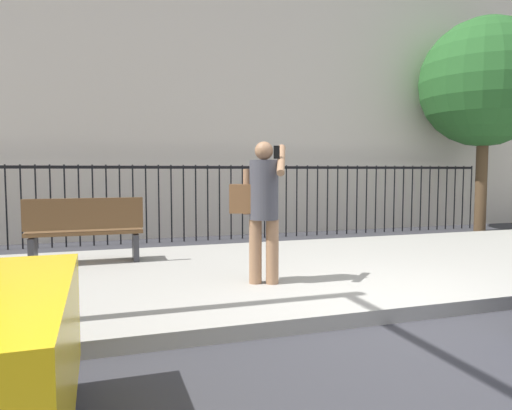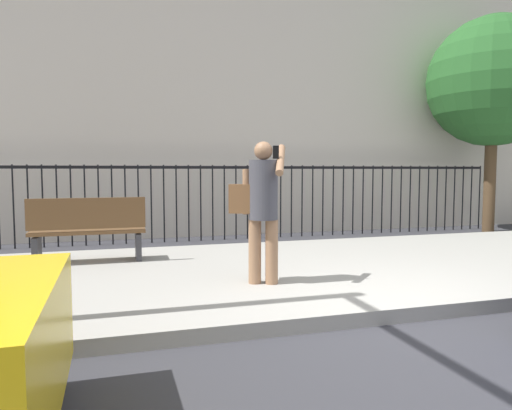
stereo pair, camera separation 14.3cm
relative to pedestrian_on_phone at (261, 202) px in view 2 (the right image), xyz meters
The scene contains 6 objects.
ground_plane 2.15m from the pedestrian_on_phone, 48.22° to the right, with size 60.00×60.00×0.00m, color #333338.
sidewalk 1.81m from the pedestrian_on_phone, 34.39° to the left, with size 28.00×4.40×0.15m, color #9E9B93.
iron_fence 4.70m from the pedestrian_on_phone, 74.95° to the left, with size 12.03×0.04×1.60m.
pedestrian_on_phone is the anchor object (origin of this frame).
street_bench 2.81m from the pedestrian_on_phone, 137.06° to the left, with size 1.60×0.45×0.95m.
street_tree_near 8.40m from the pedestrian_on_phone, 29.55° to the left, with size 3.05×3.05×5.11m.
Camera 2 is at (-2.83, -3.86, 1.49)m, focal length 32.84 mm.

